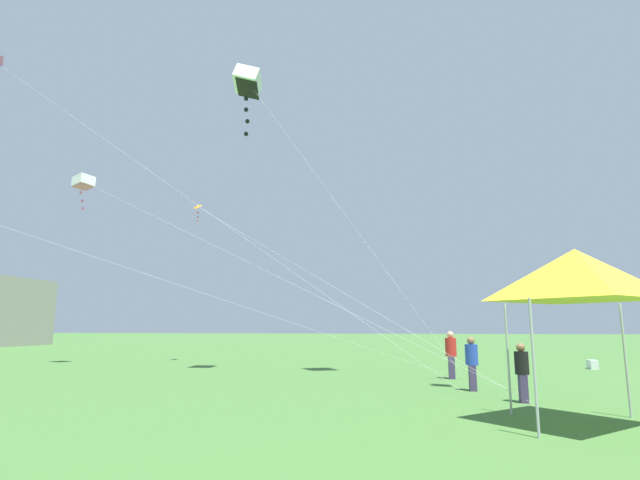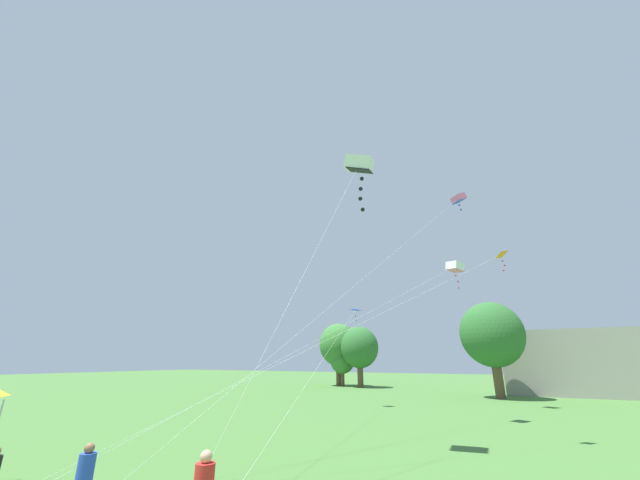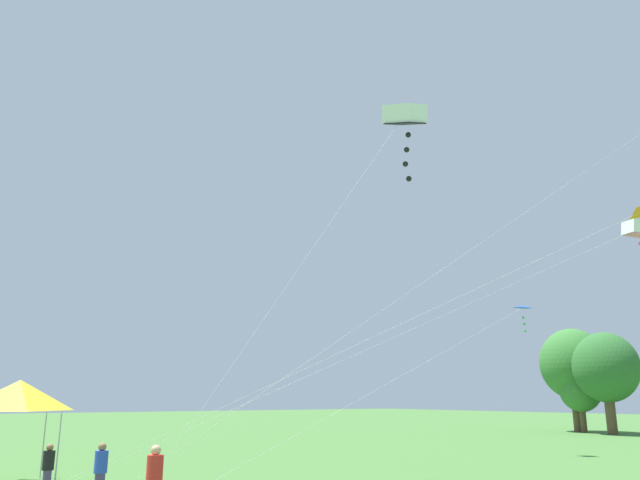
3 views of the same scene
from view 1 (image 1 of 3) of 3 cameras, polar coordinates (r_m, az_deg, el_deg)
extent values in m
cylinder|color=#B7B7BC|center=(12.82, 31.53, -11.53)|extent=(0.05, 0.05, 2.41)
cylinder|color=#B7B7BC|center=(9.82, 23.27, -13.12)|extent=(0.05, 0.05, 2.41)
cylinder|color=#B7B7BC|center=(12.18, 20.69, -12.49)|extent=(0.05, 0.05, 2.41)
pyramid|color=yellow|center=(11.32, 27.26, -3.53)|extent=(2.67, 2.67, 1.04)
cube|color=white|center=(26.13, 28.69, -12.38)|extent=(0.62, 0.33, 0.40)
cube|color=#473860|center=(14.13, 22.21, -15.43)|extent=(0.33, 0.18, 0.69)
cylinder|color=black|center=(14.08, 22.04, -12.89)|extent=(0.35, 0.35, 0.57)
sphere|color=#896042|center=(14.06, 21.94, -11.33)|extent=(0.22, 0.22, 0.22)
cube|color=#473860|center=(16.11, 17.05, -14.85)|extent=(0.36, 0.20, 0.74)
cylinder|color=blue|center=(16.06, 16.92, -12.44)|extent=(0.37, 0.37, 0.61)
sphere|color=#896042|center=(16.05, 16.85, -10.97)|extent=(0.23, 0.23, 0.23)
cube|color=#473860|center=(19.53, 14.81, -13.90)|extent=(0.39, 0.21, 0.81)
cylinder|color=red|center=(19.48, 14.72, -11.75)|extent=(0.40, 0.40, 0.67)
sphere|color=tan|center=(19.47, 14.66, -10.44)|extent=(0.25, 0.25, 0.25)
cylinder|color=silver|center=(20.06, -2.28, -3.13)|extent=(11.96, 14.42, 8.47)
pyramid|color=orange|center=(28.66, -13.87, 3.78)|extent=(0.57, 0.55, 0.47)
sphere|color=red|center=(28.59, -13.77, 3.05)|extent=(0.08, 0.08, 0.08)
sphere|color=red|center=(28.60, -13.77, 2.57)|extent=(0.08, 0.08, 0.08)
sphere|color=red|center=(28.46, -13.86, 2.15)|extent=(0.08, 0.08, 0.08)
cylinder|color=silver|center=(19.75, -10.13, -1.57)|extent=(8.55, 19.62, 9.36)
cube|color=white|center=(29.02, -25.41, 6.05)|extent=(1.16, 1.20, 0.65)
cube|color=pink|center=(28.95, -25.45, 5.53)|extent=(1.05, 1.12, 0.18)
sphere|color=pink|center=(28.89, -25.66, 4.90)|extent=(0.15, 0.15, 0.15)
sphere|color=pink|center=(28.85, -25.54, 4.05)|extent=(0.15, 0.15, 0.15)
sphere|color=pink|center=(28.69, -25.45, 3.26)|extent=(0.15, 0.15, 0.15)
cylinder|color=silver|center=(23.12, -18.85, 7.45)|extent=(7.16, 24.82, 17.11)
cylinder|color=silver|center=(20.08, 2.80, 3.04)|extent=(0.94, 8.76, 12.73)
cube|color=white|center=(23.65, -8.28, 17.53)|extent=(1.49, 1.38, 1.23)
cube|color=black|center=(23.49, -8.30, 16.75)|extent=(1.24, 1.17, 0.60)
sphere|color=black|center=(23.38, -8.45, 15.68)|extent=(0.20, 0.20, 0.20)
sphere|color=black|center=(23.08, -8.44, 14.52)|extent=(0.20, 0.20, 0.20)
sphere|color=black|center=(22.82, -8.30, 13.28)|extent=(0.20, 0.20, 0.20)
sphere|color=black|center=(22.70, -8.45, 11.90)|extent=(0.20, 0.20, 0.20)
cylinder|color=silver|center=(19.22, -19.17, -3.74)|extent=(5.70, 22.15, 7.51)
camera|label=2|loc=(26.69, 27.21, -5.34)|focal=20.00mm
camera|label=3|loc=(35.94, 21.98, -7.56)|focal=35.00mm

